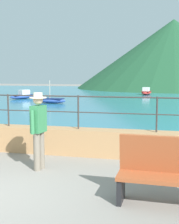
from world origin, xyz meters
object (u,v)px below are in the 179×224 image
boat_6 (51,100)px  person_walking (39,127)px  boat_0 (22,96)px  bench_far (170,171)px  boat_7 (146,92)px

boat_6 → person_walking: bearing=-70.5°
person_walking → boat_0: person_walking is taller
person_walking → boat_6: 15.81m
bench_far → boat_0: bench_far is taller
bench_far → person_walking: 3.13m
bench_far → boat_7: bench_far is taller
boat_7 → person_walking: bearing=-92.2°
boat_6 → boat_7: boat_6 is taller
bench_far → boat_6: 18.07m
boat_0 → boat_6: 4.98m
person_walking → boat_7: person_walking is taller
bench_far → boat_6: (-8.11, 16.14, -0.30)m
bench_far → person_walking: person_walking is taller
person_walking → boat_0: bearing=116.7°
person_walking → boat_6: bearing=109.5°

